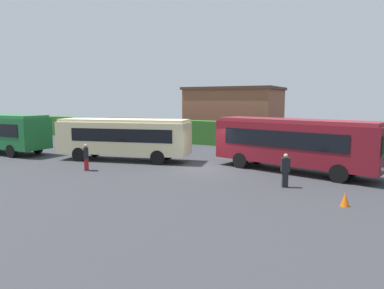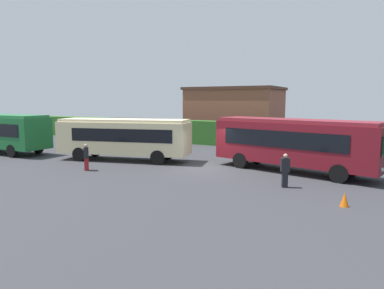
# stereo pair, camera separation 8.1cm
# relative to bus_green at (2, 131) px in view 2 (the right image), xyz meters

# --- Properties ---
(ground_plane) EXTENTS (101.44, 101.44, 0.00)m
(ground_plane) POSITION_rel_bus_green_xyz_m (17.81, 1.83, -1.84)
(ground_plane) COLOR #38383D
(bus_green) EXTENTS (9.11, 2.65, 3.19)m
(bus_green) POSITION_rel_bus_green_xyz_m (0.00, 0.00, 0.00)
(bus_green) COLOR #19602D
(bus_green) RESTS_ON ground_plane
(bus_cream) EXTENTS (9.87, 4.64, 3.01)m
(bus_cream) POSITION_rel_bus_green_xyz_m (11.18, 1.77, -0.09)
(bus_cream) COLOR beige
(bus_cream) RESTS_ON ground_plane
(bus_maroon) EXTENTS (10.25, 4.63, 3.22)m
(bus_maroon) POSITION_rel_bus_green_xyz_m (22.91, 3.23, 0.02)
(bus_maroon) COLOR maroon
(bus_maroon) RESTS_ON ground_plane
(person_left) EXTENTS (0.48, 0.51, 1.67)m
(person_left) POSITION_rel_bus_green_xyz_m (11.39, -2.21, -0.97)
(person_left) COLOR maroon
(person_left) RESTS_ON ground_plane
(person_center) EXTENTS (0.50, 0.42, 1.71)m
(person_center) POSITION_rel_bus_green_xyz_m (23.32, -0.79, -0.94)
(person_center) COLOR black
(person_center) RESTS_ON ground_plane
(hedge_row) EXTENTS (62.72, 1.44, 2.33)m
(hedge_row) POSITION_rel_bus_green_xyz_m (17.81, 12.96, -0.67)
(hedge_row) COLOR #2D6423
(hedge_row) RESTS_ON ground_plane
(depot_building) EXTENTS (10.16, 7.61, 5.80)m
(depot_building) POSITION_rel_bus_green_xyz_m (13.03, 19.70, 1.07)
(depot_building) COLOR brown
(depot_building) RESTS_ON ground_plane
(traffic_cone) EXTENTS (0.36, 0.36, 0.60)m
(traffic_cone) POSITION_rel_bus_green_xyz_m (26.22, -2.88, -1.54)
(traffic_cone) COLOR orange
(traffic_cone) RESTS_ON ground_plane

